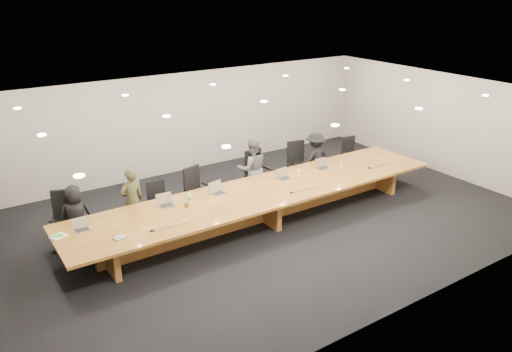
{
  "coord_description": "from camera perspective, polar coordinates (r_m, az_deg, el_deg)",
  "views": [
    {
      "loc": [
        -5.8,
        -8.45,
        5.11
      ],
      "look_at": [
        0.0,
        0.3,
        1.0
      ],
      "focal_mm": 35.0,
      "sensor_mm": 36.0,
      "label": 1
    }
  ],
  "objects": [
    {
      "name": "chair_far_left",
      "position": [
        10.83,
        -20.86,
        -4.73
      ],
      "size": [
        0.76,
        0.76,
        1.21
      ],
      "primitive_type": null,
      "rotation": [
        0.0,
        0.0,
        -0.28
      ],
      "color": "black",
      "rests_on": "ground"
    },
    {
      "name": "chair_far_right",
      "position": [
        14.48,
        10.92,
        2.43
      ],
      "size": [
        0.57,
        0.57,
        1.01
      ],
      "primitive_type": null,
      "rotation": [
        0.0,
        0.0,
        -0.11
      ],
      "color": "black",
      "rests_on": "ground"
    },
    {
      "name": "av_box",
      "position": [
        9.45,
        -15.32,
        -6.83
      ],
      "size": [
        0.25,
        0.22,
        0.03
      ],
      "primitive_type": "cube",
      "rotation": [
        0.0,
        0.0,
        0.35
      ],
      "color": "#A6A6AB",
      "rests_on": "conference_table"
    },
    {
      "name": "chair_left",
      "position": [
        11.34,
        -10.95,
        -3.04
      ],
      "size": [
        0.54,
        0.54,
        0.99
      ],
      "primitive_type": null,
      "rotation": [
        0.0,
        0.0,
        -0.06
      ],
      "color": "black",
      "rests_on": "ground"
    },
    {
      "name": "laptop_c",
      "position": [
        10.93,
        -4.21,
        -1.4
      ],
      "size": [
        0.41,
        0.33,
        0.28
      ],
      "primitive_type": null,
      "rotation": [
        0.0,
        0.0,
        0.24
      ],
      "color": "#C3B795",
      "rests_on": "conference_table"
    },
    {
      "name": "water_bottle",
      "position": [
        10.54,
        -7.64,
        -2.59
      ],
      "size": [
        0.09,
        0.09,
        0.23
      ],
      "primitive_type": "cylinder",
      "rotation": [
        0.0,
        0.0,
        -0.39
      ],
      "color": "silver",
      "rests_on": "conference_table"
    },
    {
      "name": "chair_right",
      "position": [
        13.35,
        4.94,
        1.47
      ],
      "size": [
        0.71,
        0.71,
        1.17
      ],
      "primitive_type": null,
      "rotation": [
        0.0,
        0.0,
        -0.21
      ],
      "color": "black",
      "rests_on": "ground"
    },
    {
      "name": "ground",
      "position": [
        11.46,
        0.83,
        -5.12
      ],
      "size": [
        12.0,
        12.0,
        0.0
      ],
      "primitive_type": "plane",
      "color": "black",
      "rests_on": "ground"
    },
    {
      "name": "mic_right",
      "position": [
        12.79,
        12.86,
        0.95
      ],
      "size": [
        0.12,
        0.12,
        0.03
      ],
      "primitive_type": "cone",
      "rotation": [
        0.0,
        0.0,
        -0.15
      ],
      "color": "black",
      "rests_on": "conference_table"
    },
    {
      "name": "person_b",
      "position": [
        11.01,
        -13.97,
        -2.73
      ],
      "size": [
        0.58,
        0.42,
        1.47
      ],
      "primitive_type": "imported",
      "rotation": [
        0.0,
        0.0,
        3.28
      ],
      "color": "#38381E",
      "rests_on": "ground"
    },
    {
      "name": "laptop_a",
      "position": [
        9.9,
        -19.32,
        -5.31
      ],
      "size": [
        0.3,
        0.22,
        0.23
      ],
      "primitive_type": null,
      "rotation": [
        0.0,
        0.0,
        -0.0
      ],
      "color": "#C6B897",
      "rests_on": "conference_table"
    },
    {
      "name": "chair_mid_right",
      "position": [
        12.52,
        0.37,
        0.27
      ],
      "size": [
        0.68,
        0.68,
        1.21
      ],
      "primitive_type": null,
      "rotation": [
        0.0,
        0.0,
        0.1
      ],
      "color": "black",
      "rests_on": "ground"
    },
    {
      "name": "paper_cup_far",
      "position": [
        12.64,
        9.69,
        1.08
      ],
      "size": [
        0.07,
        0.07,
        0.08
      ],
      "primitive_type": "cone",
      "rotation": [
        0.0,
        0.0,
        0.03
      ],
      "color": "white",
      "rests_on": "conference_table"
    },
    {
      "name": "person_d",
      "position": [
        13.4,
        6.79,
        2.02
      ],
      "size": [
        0.95,
        0.59,
        1.41
      ],
      "primitive_type": "imported",
      "rotation": [
        0.0,
        0.0,
        3.22
      ],
      "color": "black",
      "rests_on": "ground"
    },
    {
      "name": "lime_gadget",
      "position": [
        9.87,
        -21.69,
        -6.32
      ],
      "size": [
        0.17,
        0.13,
        0.02
      ],
      "primitive_type": "cube",
      "rotation": [
        0.0,
        0.0,
        -0.3
      ],
      "color": "#55BF33",
      "rests_on": "notepad"
    },
    {
      "name": "amber_mug",
      "position": [
        10.41,
        -7.95,
        -3.29
      ],
      "size": [
        0.11,
        0.11,
        0.1
      ],
      "primitive_type": "cylinder",
      "rotation": [
        0.0,
        0.0,
        -0.39
      ],
      "color": "brown",
      "rests_on": "conference_table"
    },
    {
      "name": "conference_table",
      "position": [
        11.23,
        0.85,
        -2.74
      ],
      "size": [
        9.0,
        1.8,
        0.75
      ],
      "color": "brown",
      "rests_on": "ground"
    },
    {
      "name": "back_wall",
      "position": [
        14.23,
        -8.31,
        6.04
      ],
      "size": [
        12.0,
        0.02,
        2.8
      ],
      "primitive_type": "cube",
      "color": "silver",
      "rests_on": "ground"
    },
    {
      "name": "laptop_b",
      "position": [
        10.47,
        -10.24,
        -2.79
      ],
      "size": [
        0.35,
        0.26,
        0.27
      ],
      "primitive_type": null,
      "rotation": [
        0.0,
        0.0,
        -0.04
      ],
      "color": "tan",
      "rests_on": "conference_table"
    },
    {
      "name": "paper_cup_near",
      "position": [
        12.17,
        4.91,
        0.53
      ],
      "size": [
        0.08,
        0.08,
        0.09
      ],
      "primitive_type": "cone",
      "rotation": [
        0.0,
        0.0,
        0.05
      ],
      "color": "white",
      "rests_on": "conference_table"
    },
    {
      "name": "mic_center",
      "position": [
        11.04,
        4.08,
        -1.86
      ],
      "size": [
        0.14,
        0.14,
        0.03
      ],
      "primitive_type": "cone",
      "rotation": [
        0.0,
        0.0,
        0.36
      ],
      "color": "black",
      "rests_on": "conference_table"
    },
    {
      "name": "person_c",
      "position": [
        12.34,
        -0.45,
        0.85
      ],
      "size": [
        0.9,
        0.79,
        1.57
      ],
      "primitive_type": "imported",
      "rotation": [
        0.0,
        0.0,
        2.85
      ],
      "color": "#545456",
      "rests_on": "ground"
    },
    {
      "name": "mic_left",
      "position": [
        9.58,
        -11.79,
        -6.12
      ],
      "size": [
        0.14,
        0.14,
        0.03
      ],
      "primitive_type": "cone",
      "rotation": [
        0.0,
        0.0,
        -0.4
      ],
      "color": "black",
      "rests_on": "conference_table"
    },
    {
      "name": "notepad",
      "position": [
        9.86,
        -21.63,
        -6.45
      ],
      "size": [
        0.34,
        0.31,
        0.02
      ],
      "primitive_type": "cube",
      "rotation": [
        0.0,
        0.0,
        0.39
      ],
      "color": "silver",
      "rests_on": "conference_table"
    },
    {
      "name": "chair_mid_left",
      "position": [
        11.67,
        -6.56,
        -1.68
      ],
      "size": [
        0.72,
        0.72,
        1.14
      ],
      "primitive_type": null,
      "rotation": [
        0.0,
        0.0,
        0.29
      ],
      "color": "black",
      "rests_on": "ground"
    },
    {
      "name": "laptop_e",
      "position": [
        12.5,
        7.77,
        1.38
      ],
      "size": [
        0.33,
        0.24,
        0.26
      ],
      "primitive_type": null,
      "rotation": [
        0.0,
        0.0,
        -0.02
      ],
      "color": "tan",
      "rests_on": "conference_table"
    },
    {
      "name": "laptop_d",
      "position": [
        11.76,
        3.37,
        0.23
      ],
      "size": [
        0.36,
        0.29,
        0.25
      ],
      "primitive_type": null,
      "rotation": [
        0.0,
        0.0,
        0.17
      ],
      "color": "#C0AE92",
      "rests_on": "conference_table"
    },
    {
      "name": "person_a",
      "position": [
        10.76,
        -19.87,
        -4.37
      ],
      "size": [
        0.73,
        0.56,
        1.34
      ],
      "primitive_type": "imported",
      "rotation": [
        0.0,
        0.0,
        2.91
      ],
      "color": "black",
      "rests_on": "ground"
    }
  ]
}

